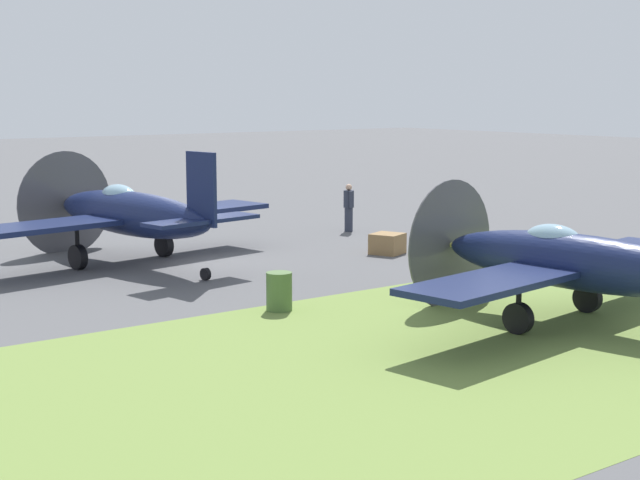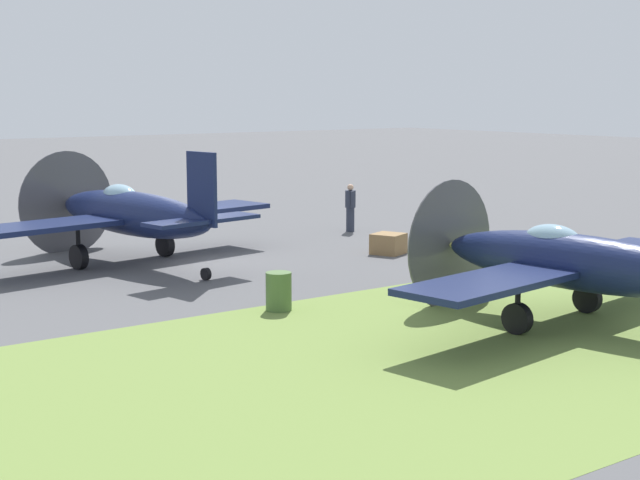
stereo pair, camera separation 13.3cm
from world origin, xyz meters
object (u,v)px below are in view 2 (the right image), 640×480
object	(u,v)px
runway_marker_cone	(479,274)
ground_crew_chief	(350,207)
supply_crate	(388,244)
airplane_wingman	(569,262)
airplane_lead	(129,213)
fuel_drum	(279,291)

from	to	relation	value
runway_marker_cone	ground_crew_chief	bearing A→B (deg)	71.90
supply_crate	runway_marker_cone	world-z (taller)	supply_crate
airplane_wingman	airplane_lead	bearing A→B (deg)	100.99
airplane_lead	supply_crate	size ratio (longest dim) A/B	11.31
fuel_drum	airplane_lead	bearing A→B (deg)	90.85
supply_crate	fuel_drum	bearing A→B (deg)	-147.80
airplane_wingman	supply_crate	distance (m)	9.92
airplane_lead	supply_crate	bearing A→B (deg)	-32.48
supply_crate	ground_crew_chief	bearing A→B (deg)	65.65
supply_crate	runway_marker_cone	size ratio (longest dim) A/B	2.05
ground_crew_chief	fuel_drum	world-z (taller)	ground_crew_chief
airplane_lead	fuel_drum	size ratio (longest dim) A/B	11.31
airplane_wingman	runway_marker_cone	size ratio (longest dim) A/B	21.53
airplane_wingman	runway_marker_cone	distance (m)	5.00
airplane_lead	runway_marker_cone	xyz separation A→B (m)	(6.24, -8.07, -1.29)
fuel_drum	runway_marker_cone	distance (m)	6.15
airplane_wingman	supply_crate	world-z (taller)	airplane_wingman
runway_marker_cone	airplane_lead	bearing A→B (deg)	127.74
ground_crew_chief	airplane_wingman	bearing A→B (deg)	2.97
ground_crew_chief	supply_crate	world-z (taller)	ground_crew_chief
airplane_wingman	fuel_drum	distance (m)	6.54
fuel_drum	supply_crate	xyz separation A→B (m)	(7.17, 4.52, -0.13)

